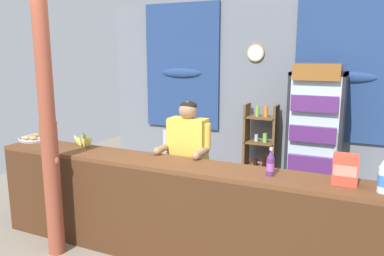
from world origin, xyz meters
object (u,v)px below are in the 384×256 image
Objects in this scene: plastic_lawn_chair at (178,155)px; banana_bunch at (84,141)px; stall_counter at (161,204)px; shopkeeper at (188,154)px; pastry_tray at (37,138)px; drink_fridge at (316,129)px; soda_bottle_grape_soda at (271,164)px; snack_box_crackers at (345,169)px; bottle_shelf_rack at (260,145)px; timber_post at (48,128)px.

plastic_lawn_chair is 1.87m from banana_bunch.
shopkeeper reaches higher than stall_counter.
banana_bunch reaches higher than pastry_tray.
stall_counter is 2.47m from drink_fridge.
pastry_tray is 1.47× the size of banana_bunch.
snack_box_crackers is at bearing 2.49° from soda_bottle_grape_soda.
bottle_shelf_rack is at bearing 82.71° from stall_counter.
banana_bunch is (-2.11, 0.13, -0.04)m from soda_bottle_grape_soda.
drink_fridge is 3.52m from pastry_tray.
timber_post is at bearing -164.54° from stall_counter.
plastic_lawn_chair is 2.71m from soda_bottle_grape_soda.
soda_bottle_grape_soda is at bearing -45.71° from plastic_lawn_chair.
shopkeeper is at bearing 156.02° from soda_bottle_grape_soda.
snack_box_crackers is at bearing -61.25° from bottle_shelf_rack.
soda_bottle_grape_soda is (-0.12, -2.04, 0.07)m from drink_fridge.
banana_bunch is (-0.03, 0.53, -0.25)m from timber_post.
drink_fridge reaches higher than banana_bunch.
plastic_lawn_chair is at bearing 112.66° from stall_counter.
plastic_lawn_chair is at bearing 81.32° from banana_bunch.
snack_box_crackers is at bearing -14.72° from shopkeeper.
soda_bottle_grape_soda is (1.01, 0.11, 0.50)m from stall_counter.
timber_post is 1.79× the size of shopkeeper.
timber_post is at bearing -131.89° from drink_fridge.
bottle_shelf_rack is at bearing 106.39° from soda_bottle_grape_soda.
soda_bottle_grape_soda is at bearing -23.98° from shopkeeper.
soda_bottle_grape_soda is at bearing 10.97° from timber_post.
bottle_shelf_rack is 2.50m from soda_bottle_grape_soda.
shopkeeper is at bearing -124.48° from drink_fridge.
plastic_lawn_chair is 3.51× the size of soda_bottle_grape_soda.
timber_post reaches higher than snack_box_crackers.
bottle_shelf_rack reaches higher than banana_bunch.
timber_post is 3.16m from bottle_shelf_rack.
pastry_tray is (-1.88, -0.27, 0.05)m from shopkeeper.
drink_fridge reaches higher than pastry_tray.
shopkeeper is (0.86, -1.45, 0.47)m from plastic_lawn_chair.
banana_bunch is (-1.42, -2.23, 0.39)m from bottle_shelf_rack.
pastry_tray is at bearing -120.60° from plastic_lawn_chair.
timber_post reaches higher than pastry_tray.
drink_fridge is at bearing 4.49° from plastic_lawn_chair.
timber_post is 2.14× the size of bottle_shelf_rack.
bottle_shelf_rack is (0.32, 2.47, 0.06)m from stall_counter.
drink_fridge reaches higher than plastic_lawn_chair.
bottle_shelf_rack is 1.25m from plastic_lawn_chair.
shopkeeper is (-1.10, -1.60, -0.07)m from drink_fridge.
bottle_shelf_rack reaches higher than plastic_lawn_chair.
timber_post is 1.42m from shopkeeper.
plastic_lawn_chair is 0.56× the size of shopkeeper.
snack_box_crackers is at bearing -2.17° from banana_bunch.
soda_bottle_grape_soda is 0.59m from snack_box_crackers.
drink_fridge is 2.20× the size of plastic_lawn_chair.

